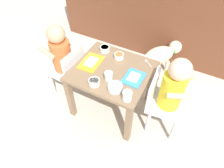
% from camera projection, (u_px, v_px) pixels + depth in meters
% --- Properties ---
extents(ground_plane, '(7.00, 7.00, 0.00)m').
position_uv_depth(ground_plane, '(112.00, 106.00, 1.86)').
color(ground_plane, beige).
extents(kitchen_cabinet_back, '(2.16, 0.40, 0.92)m').
position_uv_depth(kitchen_cabinet_back, '(158.00, 11.00, 2.15)').
color(kitchen_cabinet_back, brown).
rests_on(kitchen_cabinet_back, ground).
extents(dining_table, '(0.59, 0.53, 0.45)m').
position_uv_depth(dining_table, '(112.00, 77.00, 1.59)').
color(dining_table, '#7A6047').
rests_on(dining_table, ground).
extents(seated_child_left, '(0.29, 0.29, 0.71)m').
position_uv_depth(seated_child_left, '(62.00, 55.00, 1.66)').
color(seated_child_left, silver).
rests_on(seated_child_left, ground).
extents(seated_child_right, '(0.30, 0.30, 0.72)m').
position_uv_depth(seated_child_right, '(171.00, 89.00, 1.39)').
color(seated_child_right, silver).
rests_on(seated_child_right, ground).
extents(dog, '(0.35, 0.41, 0.31)m').
position_uv_depth(dog, '(162.00, 54.00, 2.05)').
color(dog, beige).
rests_on(dog, ground).
extents(food_tray_left, '(0.15, 0.22, 0.02)m').
position_uv_depth(food_tray_left, '(91.00, 62.00, 1.58)').
color(food_tray_left, gold).
rests_on(food_tray_left, dining_table).
extents(food_tray_right, '(0.14, 0.17, 0.02)m').
position_uv_depth(food_tray_right, '(134.00, 78.00, 1.46)').
color(food_tray_right, '#388CD8').
rests_on(food_tray_right, dining_table).
extents(water_cup_left, '(0.06, 0.06, 0.06)m').
position_uv_depth(water_cup_left, '(109.00, 76.00, 1.44)').
color(water_cup_left, white).
rests_on(water_cup_left, dining_table).
extents(water_cup_right, '(0.06, 0.06, 0.07)m').
position_uv_depth(water_cup_right, '(127.00, 96.00, 1.31)').
color(water_cup_right, white).
rests_on(water_cup_right, dining_table).
extents(cereal_bowl_right_side, '(0.08, 0.08, 0.04)m').
position_uv_depth(cereal_bowl_right_side, '(94.00, 82.00, 1.41)').
color(cereal_bowl_right_side, silver).
rests_on(cereal_bowl_right_side, dining_table).
extents(cereal_bowl_left_side, '(0.08, 0.08, 0.04)m').
position_uv_depth(cereal_bowl_left_side, '(105.00, 49.00, 1.67)').
color(cereal_bowl_left_side, white).
rests_on(cereal_bowl_left_side, dining_table).
extents(veggie_bowl_far, '(0.10, 0.10, 0.04)m').
position_uv_depth(veggie_bowl_far, '(115.00, 87.00, 1.38)').
color(veggie_bowl_far, white).
rests_on(veggie_bowl_far, dining_table).
extents(veggie_bowl_near, '(0.08, 0.08, 0.04)m').
position_uv_depth(veggie_bowl_near, '(119.00, 56.00, 1.61)').
color(veggie_bowl_near, white).
rests_on(veggie_bowl_near, dining_table).
extents(spoon_by_left_tray, '(0.09, 0.07, 0.01)m').
position_uv_depth(spoon_by_left_tray, '(148.00, 63.00, 1.58)').
color(spoon_by_left_tray, silver).
rests_on(spoon_by_left_tray, dining_table).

